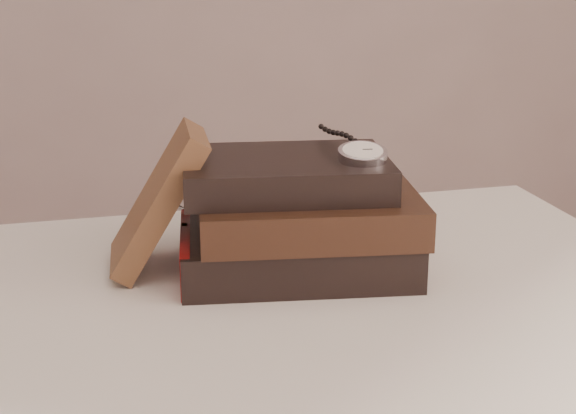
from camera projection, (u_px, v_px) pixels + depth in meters
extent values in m
cube|color=silver|center=(227.00, 313.00, 0.92)|extent=(1.00, 0.60, 0.04)
cube|color=white|center=(228.00, 363.00, 0.94)|extent=(0.88, 0.49, 0.08)
cube|color=black|center=(297.00, 249.00, 0.98)|extent=(0.28, 0.21, 0.05)
cube|color=#F3E3C7|center=(299.00, 249.00, 0.98)|extent=(0.27, 0.20, 0.04)
cube|color=gold|center=(185.00, 245.00, 0.99)|extent=(0.01, 0.01, 0.05)
cube|color=maroon|center=(186.00, 253.00, 0.96)|extent=(0.03, 0.16, 0.05)
cube|color=black|center=(309.00, 213.00, 0.96)|extent=(0.26, 0.20, 0.04)
cube|color=#F3E3C7|center=(312.00, 213.00, 0.96)|extent=(0.25, 0.18, 0.03)
cube|color=gold|center=(202.00, 209.00, 0.97)|extent=(0.01, 0.01, 0.04)
cube|color=black|center=(286.00, 174.00, 0.96)|extent=(0.25, 0.19, 0.04)
cube|color=#F3E3C7|center=(289.00, 174.00, 0.96)|extent=(0.24, 0.17, 0.03)
cube|color=gold|center=(187.00, 171.00, 0.97)|extent=(0.01, 0.01, 0.04)
cube|color=#422819|center=(158.00, 200.00, 0.96)|extent=(0.12, 0.12, 0.16)
cylinder|color=silver|center=(363.00, 155.00, 0.93)|extent=(0.06, 0.06, 0.02)
cylinder|color=white|center=(363.00, 150.00, 0.93)|extent=(0.05, 0.05, 0.01)
torus|color=silver|center=(363.00, 151.00, 0.93)|extent=(0.06, 0.06, 0.01)
cylinder|color=silver|center=(357.00, 148.00, 0.96)|extent=(0.01, 0.01, 0.01)
cube|color=black|center=(362.00, 148.00, 0.94)|extent=(0.00, 0.01, 0.00)
cube|color=black|center=(368.00, 149.00, 0.93)|extent=(0.01, 0.00, 0.00)
sphere|color=black|center=(355.00, 141.00, 0.97)|extent=(0.01, 0.01, 0.01)
sphere|color=black|center=(351.00, 138.00, 0.98)|extent=(0.01, 0.01, 0.01)
sphere|color=black|center=(346.00, 136.00, 0.99)|extent=(0.01, 0.01, 0.01)
sphere|color=black|center=(342.00, 134.00, 1.00)|extent=(0.01, 0.01, 0.01)
sphere|color=black|center=(338.00, 133.00, 1.01)|extent=(0.01, 0.01, 0.01)
sphere|color=black|center=(333.00, 132.00, 1.02)|extent=(0.01, 0.01, 0.01)
sphere|color=black|center=(329.00, 131.00, 1.03)|extent=(0.01, 0.01, 0.01)
sphere|color=black|center=(325.00, 129.00, 1.03)|extent=(0.01, 0.01, 0.01)
sphere|color=black|center=(321.00, 127.00, 1.04)|extent=(0.01, 0.01, 0.01)
torus|color=silver|center=(189.00, 190.00, 1.02)|extent=(0.05, 0.02, 0.05)
torus|color=silver|center=(236.00, 188.00, 1.03)|extent=(0.05, 0.02, 0.05)
cylinder|color=silver|center=(213.00, 186.00, 1.03)|extent=(0.02, 0.01, 0.00)
cylinder|color=silver|center=(171.00, 182.00, 1.08)|extent=(0.02, 0.12, 0.03)
cylinder|color=silver|center=(253.00, 179.00, 1.09)|extent=(0.02, 0.12, 0.03)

